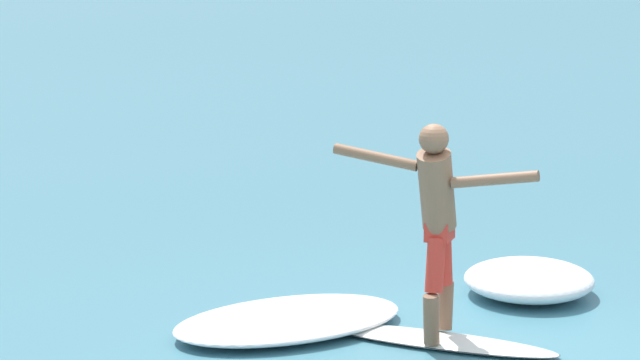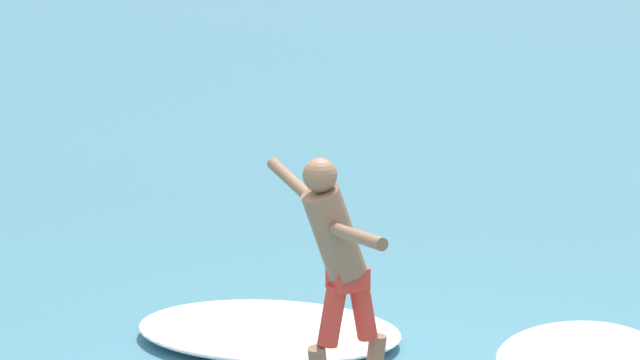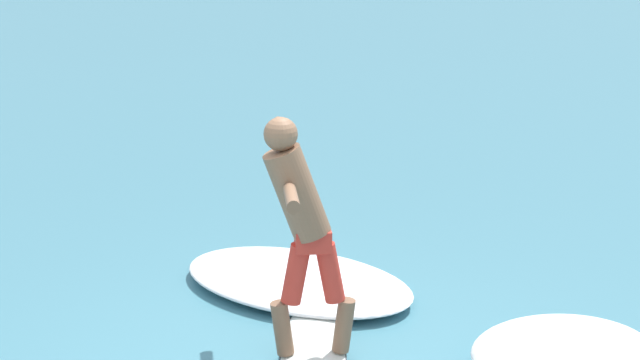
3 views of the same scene
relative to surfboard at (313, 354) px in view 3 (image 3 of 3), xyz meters
name	(u,v)px [view 3 (image 3 of 3)]	position (x,y,z in m)	size (l,w,h in m)	color
surfboard	(313,354)	(0.00, 0.00, 0.00)	(0.60, 2.28, 0.20)	white
surfer	(300,217)	(-0.09, -0.05, 1.11)	(0.70, 1.70, 1.82)	brown
wave_foam_at_tail	(298,280)	(-0.21, 1.27, 0.05)	(2.51, 2.15, 0.18)	white
wave_foam_beside	(565,354)	(1.85, -0.14, 0.12)	(1.79, 1.70, 0.30)	white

